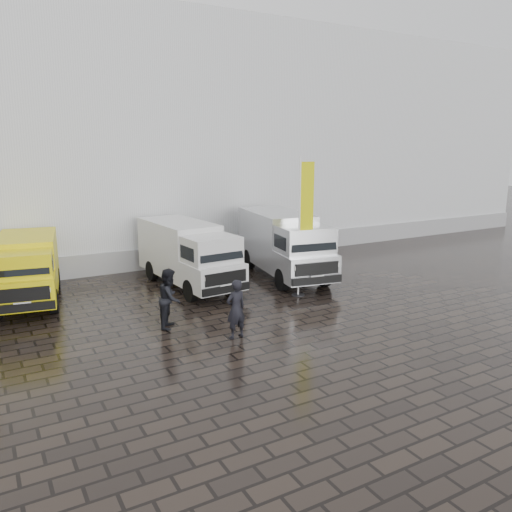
# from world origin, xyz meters

# --- Properties ---
(ground) EXTENTS (120.00, 120.00, 0.00)m
(ground) POSITION_xyz_m (0.00, 0.00, 0.00)
(ground) COLOR black
(ground) RESTS_ON ground
(exhibition_hall) EXTENTS (44.00, 16.00, 12.00)m
(exhibition_hall) POSITION_xyz_m (2.00, 16.00, 6.00)
(exhibition_hall) COLOR silver
(exhibition_hall) RESTS_ON ground
(hall_plinth) EXTENTS (44.00, 0.15, 1.00)m
(hall_plinth) POSITION_xyz_m (2.00, 7.95, 0.50)
(hall_plinth) COLOR gray
(hall_plinth) RESTS_ON ground
(van_yellow) EXTENTS (2.82, 5.47, 2.41)m
(van_yellow) POSITION_xyz_m (-8.12, 5.14, 1.20)
(van_yellow) COLOR yellow
(van_yellow) RESTS_ON ground
(van_white) EXTENTS (2.46, 6.15, 2.61)m
(van_white) POSITION_xyz_m (-2.13, 4.25, 1.30)
(van_white) COLOR silver
(van_white) RESTS_ON ground
(van_silver) EXTENTS (3.17, 6.71, 2.79)m
(van_silver) POSITION_xyz_m (2.16, 3.71, 1.40)
(van_silver) COLOR silver
(van_silver) RESTS_ON ground
(flagpole) EXTENTS (0.88, 0.50, 5.34)m
(flagpole) POSITION_xyz_m (1.26, 0.95, 3.01)
(flagpole) COLOR black
(flagpole) RESTS_ON ground
(wheelie_bin) EXTENTS (0.69, 0.69, 1.01)m
(wheelie_bin) POSITION_xyz_m (7.73, 7.54, 0.51)
(wheelie_bin) COLOR black
(wheelie_bin) RESTS_ON ground
(person_front) EXTENTS (0.72, 0.52, 1.82)m
(person_front) POSITION_xyz_m (-3.04, -1.79, 0.91)
(person_front) COLOR black
(person_front) RESTS_ON ground
(person_tent) EXTENTS (1.12, 1.18, 1.93)m
(person_tent) POSITION_xyz_m (-4.46, 0.05, 0.96)
(person_tent) COLOR black
(person_tent) RESTS_ON ground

